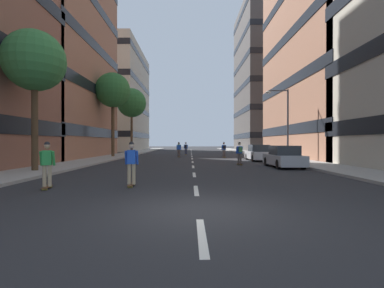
{
  "coord_description": "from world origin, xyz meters",
  "views": [
    {
      "loc": [
        -0.22,
        -7.31,
        1.74
      ],
      "look_at": [
        0.0,
        25.61,
        1.56
      ],
      "focal_mm": 26.65,
      "sensor_mm": 36.0,
      "label": 1
    }
  ],
  "objects": [
    {
      "name": "building_right_mid",
      "position": [
        17.67,
        25.17,
        13.27
      ],
      "size": [
        13.81,
        21.2,
        26.35
      ],
      "color": "#9E6B51",
      "rests_on": "ground_plane"
    },
    {
      "name": "street_tree_far",
      "position": [
        -9.17,
        36.26,
        7.76
      ],
      "size": [
        4.42,
        4.42,
        9.87
      ],
      "color": "#4C3823",
      "rests_on": "sidewalk_left"
    },
    {
      "name": "skater_4",
      "position": [
        -1.9,
        35.45,
        1.02
      ],
      "size": [
        0.53,
        0.9,
        1.78
      ],
      "color": "brown",
      "rests_on": "ground_plane"
    },
    {
      "name": "skater_2",
      "position": [
        -0.81,
        32.23,
        1.02
      ],
      "size": [
        0.54,
        0.91,
        1.78
      ],
      "color": "brown",
      "rests_on": "ground_plane"
    },
    {
      "name": "skater_1",
      "position": [
        3.67,
        25.31,
        1.02
      ],
      "size": [
        0.56,
        0.92,
        1.78
      ],
      "color": "brown",
      "rests_on": "ground_plane"
    },
    {
      "name": "skater_3",
      "position": [
        -2.54,
        3.94,
        0.98
      ],
      "size": [
        0.54,
        0.91,
        1.78
      ],
      "color": "brown",
      "rests_on": "ground_plane"
    },
    {
      "name": "building_left_mid",
      "position": [
        -17.67,
        25.17,
        16.95
      ],
      "size": [
        13.81,
        18.12,
        33.71
      ],
      "color": "#9E6B51",
      "rests_on": "ground_plane"
    },
    {
      "name": "building_left_far",
      "position": [
        -17.67,
        54.67,
        11.02
      ],
      "size": [
        13.81,
        23.3,
        21.86
      ],
      "color": "#BCB29E",
      "rests_on": "ground_plane"
    },
    {
      "name": "ground_plane",
      "position": [
        0.0,
        29.41,
        0.0
      ],
      "size": [
        176.45,
        176.45,
        0.0
      ],
      "primitive_type": "plane",
      "color": "#28282B"
    },
    {
      "name": "street_tree_near",
      "position": [
        -9.17,
        9.13,
        6.39
      ],
      "size": [
        3.47,
        3.47,
        8.05
      ],
      "color": "#4C3823",
      "rests_on": "sidewalk_left"
    },
    {
      "name": "sidewalk_left",
      "position": [
        -9.17,
        33.08,
        0.07
      ],
      "size": [
        3.31,
        80.87,
        0.14
      ],
      "primitive_type": "cube",
      "color": "#9E9991",
      "rests_on": "ground_plane"
    },
    {
      "name": "parked_car_near",
      "position": [
        6.31,
        12.48,
        0.7
      ],
      "size": [
        1.82,
        4.4,
        1.52
      ],
      "color": "#B2B7BF",
      "rests_on": "ground_plane"
    },
    {
      "name": "skater_5",
      "position": [
        -1.56,
        26.3,
        0.98
      ],
      "size": [
        0.53,
        0.9,
        1.78
      ],
      "color": "brown",
      "rests_on": "ground_plane"
    },
    {
      "name": "parked_car_mid",
      "position": [
        6.31,
        19.82,
        0.7
      ],
      "size": [
        1.82,
        4.4,
        1.52
      ],
      "color": "silver",
      "rests_on": "ground_plane"
    },
    {
      "name": "lane_markings",
      "position": [
        0.0,
        30.5,
        0.0
      ],
      "size": [
        0.16,
        67.2,
        0.01
      ],
      "color": "silver",
      "rests_on": "ground_plane"
    },
    {
      "name": "skater_6",
      "position": [
        3.63,
        14.7,
        1.02
      ],
      "size": [
        0.56,
        0.92,
        1.78
      ],
      "color": "brown",
      "rests_on": "ground_plane"
    },
    {
      "name": "skater_0",
      "position": [
        -5.58,
        3.38,
        0.98
      ],
      "size": [
        0.57,
        0.92,
        1.78
      ],
      "color": "brown",
      "rests_on": "ground_plane"
    },
    {
      "name": "street_tree_mid",
      "position": [
        -9.17,
        25.69,
        7.74
      ],
      "size": [
        3.99,
        3.99,
        9.65
      ],
      "color": "#4C3823",
      "rests_on": "sidewalk_left"
    },
    {
      "name": "building_right_far",
      "position": [
        17.67,
        54.67,
        15.68
      ],
      "size": [
        13.81,
        19.55,
        31.19
      ],
      "color": "#4C4744",
      "rests_on": "ground_plane"
    },
    {
      "name": "sidewalk_right",
      "position": [
        9.17,
        33.08,
        0.07
      ],
      "size": [
        3.31,
        80.87,
        0.14
      ],
      "primitive_type": "cube",
      "color": "#9E9991",
      "rests_on": "ground_plane"
    },
    {
      "name": "streetlamp_right",
      "position": [
        8.47,
        18.98,
        4.14
      ],
      "size": [
        2.13,
        0.3,
        6.5
      ],
      "color": "#3F3F44",
      "rests_on": "sidewalk_right"
    }
  ]
}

